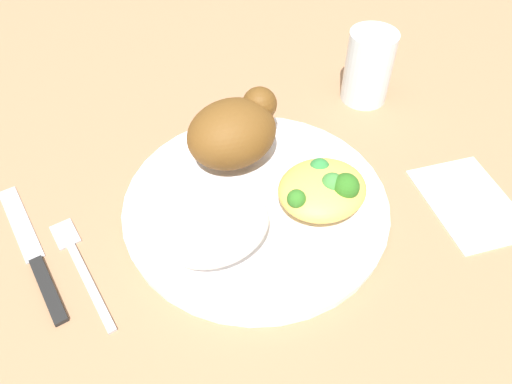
# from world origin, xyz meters

# --- Properties ---
(ground_plane) EXTENTS (2.00, 2.00, 0.00)m
(ground_plane) POSITION_xyz_m (0.00, 0.00, 0.00)
(ground_plane) COLOR #A27451
(plate) EXTENTS (0.27, 0.27, 0.02)m
(plate) POSITION_xyz_m (0.00, 0.00, 0.01)
(plate) COLOR white
(plate) RESTS_ON ground_plane
(roasted_chicken) EXTENTS (0.11, 0.08, 0.07)m
(roasted_chicken) POSITION_xyz_m (0.01, 0.07, 0.05)
(roasted_chicken) COLOR brown
(roasted_chicken) RESTS_ON plate
(rice_pile) EXTENTS (0.11, 0.09, 0.05)m
(rice_pile) POSITION_xyz_m (-0.06, -0.03, 0.04)
(rice_pile) COLOR white
(rice_pile) RESTS_ON plate
(mac_cheese_with_broccoli) EXTENTS (0.09, 0.08, 0.04)m
(mac_cheese_with_broccoli) POSITION_xyz_m (0.06, -0.04, 0.03)
(mac_cheese_with_broccoli) COLOR #E7B350
(mac_cheese_with_broccoli) RESTS_ON plate
(fork) EXTENTS (0.02, 0.14, 0.01)m
(fork) POSITION_xyz_m (-0.18, 0.03, 0.00)
(fork) COLOR #B2B2B7
(fork) RESTS_ON ground_plane
(knife) EXTENTS (0.02, 0.19, 0.01)m
(knife) POSITION_xyz_m (-0.21, 0.05, 0.00)
(knife) COLOR black
(knife) RESTS_ON ground_plane
(water_glass) EXTENTS (0.06, 0.06, 0.09)m
(water_glass) POSITION_xyz_m (0.22, 0.09, 0.05)
(water_glass) COLOR silver
(water_glass) RESTS_ON ground_plane
(napkin) EXTENTS (0.12, 0.14, 0.00)m
(napkin) POSITION_xyz_m (0.20, -0.11, 0.00)
(napkin) COLOR white
(napkin) RESTS_ON ground_plane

